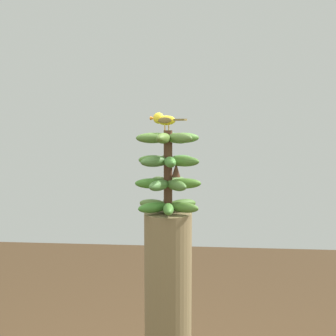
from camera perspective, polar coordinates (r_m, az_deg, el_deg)
name	(u,v)px	position (r m, az deg, el deg)	size (l,w,h in m)	color
banana_bunch	(168,172)	(1.72, 0.01, -0.58)	(0.29, 0.28, 0.35)	#4C2D1E
perched_bird	(164,120)	(1.75, -0.61, 6.81)	(0.10, 0.17, 0.08)	#C68933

